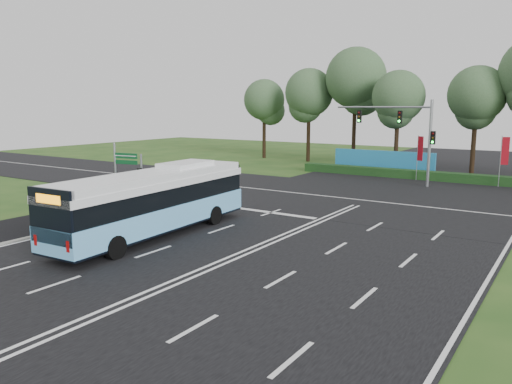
{
  "coord_description": "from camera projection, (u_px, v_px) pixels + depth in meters",
  "views": [
    {
      "loc": [
        12.36,
        -20.43,
        6.44
      ],
      "look_at": [
        -2.43,
        2.0,
        1.83
      ],
      "focal_mm": 35.0,
      "sensor_mm": 36.0,
      "label": 1
    }
  ],
  "objects": [
    {
      "name": "road_main",
      "position": [
        275.0,
        238.0,
        24.6
      ],
      "size": [
        20.0,
        120.0,
        0.04
      ],
      "primitive_type": "cube",
      "color": "black",
      "rests_on": "ground"
    },
    {
      "name": "bike_path",
      "position": [
        64.0,
        219.0,
        28.91
      ],
      "size": [
        5.0,
        18.0,
        0.06
      ],
      "primitive_type": "cube",
      "color": "black",
      "rests_on": "ground"
    },
    {
      "name": "hedge",
      "position": [
        416.0,
        175.0,
        44.7
      ],
      "size": [
        22.0,
        1.2,
        0.8
      ],
      "primitive_type": "cube",
      "color": "black",
      "rests_on": "ground"
    },
    {
      "name": "traffic_light_gantry",
      "position": [
        408.0,
        129.0,
        40.57
      ],
      "size": [
        8.41,
        0.28,
        7.0
      ],
      "color": "gray",
      "rests_on": "ground"
    },
    {
      "name": "banner_flag_right",
      "position": [
        504.0,
        154.0,
        39.8
      ],
      "size": [
        0.61,
        0.16,
        4.16
      ],
      "rotation": [
        0.0,
        0.0,
        0.18
      ],
      "color": "gray",
      "rests_on": "ground"
    },
    {
      "name": "banner_flag_mid",
      "position": [
        420.0,
        151.0,
        43.45
      ],
      "size": [
        0.55,
        0.27,
        3.99
      ],
      "rotation": [
        0.0,
        0.0,
        -0.41
      ],
      "color": "gray",
      "rests_on": "ground"
    },
    {
      "name": "eucalyptus_row",
      "position": [
        425.0,
        85.0,
        49.5
      ],
      "size": [
        42.88,
        10.15,
        12.94
      ],
      "color": "black",
      "rests_on": "ground"
    },
    {
      "name": "blue_hoarding",
      "position": [
        383.0,
        162.0,
        48.81
      ],
      "size": [
        10.0,
        0.3,
        2.2
      ],
      "primitive_type": "cube",
      "color": "teal",
      "rests_on": "ground"
    },
    {
      "name": "city_bus",
      "position": [
        155.0,
        202.0,
        24.85
      ],
      "size": [
        3.25,
        12.37,
        3.51
      ],
      "rotation": [
        0.0,
        0.0,
        0.06
      ],
      "color": "#67B8F0",
      "rests_on": "ground"
    },
    {
      "name": "street_sign",
      "position": [
        120.0,
        170.0,
        29.89
      ],
      "size": [
        1.66,
        0.37,
        4.32
      ],
      "rotation": [
        0.0,
        0.0,
        0.17
      ],
      "color": "gray",
      "rests_on": "ground"
    },
    {
      "name": "utility_cabinet",
      "position": [
        41.0,
        215.0,
        27.96
      ],
      "size": [
        0.65,
        0.6,
        0.88
      ],
      "primitive_type": "cube",
      "rotation": [
        0.0,
        0.0,
        0.36
      ],
      "color": "#A29782",
      "rests_on": "ground"
    },
    {
      "name": "ground",
      "position": [
        275.0,
        239.0,
        24.61
      ],
      "size": [
        120.0,
        120.0,
        0.0
      ],
      "primitive_type": "plane",
      "color": "#234918",
      "rests_on": "ground"
    },
    {
      "name": "road_cross",
      "position": [
        365.0,
        201.0,
        34.48
      ],
      "size": [
        120.0,
        14.0,
        0.05
      ],
      "primitive_type": "cube",
      "color": "black",
      "rests_on": "ground"
    },
    {
      "name": "pedestrian_signal",
      "position": [
        141.0,
        178.0,
        32.07
      ],
      "size": [
        0.3,
        0.42,
        3.45
      ],
      "rotation": [
        0.0,
        0.0,
        0.15
      ],
      "color": "gray",
      "rests_on": "ground"
    },
    {
      "name": "kerb_strip",
      "position": [
        91.0,
        223.0,
        27.61
      ],
      "size": [
        0.25,
        18.0,
        0.12
      ],
      "primitive_type": "cube",
      "color": "gray",
      "rests_on": "ground"
    }
  ]
}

